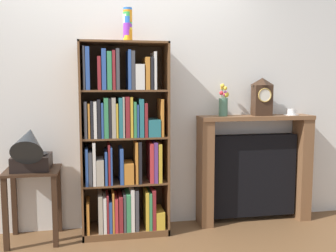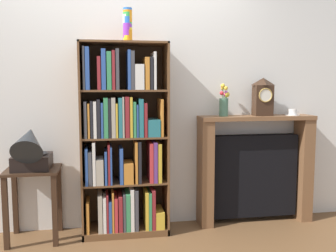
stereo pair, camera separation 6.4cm
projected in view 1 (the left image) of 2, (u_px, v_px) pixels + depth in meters
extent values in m
cube|color=brown|center=(126.00, 236.00, 3.52)|extent=(7.97, 6.40, 0.02)
cube|color=silver|center=(148.00, 94.00, 3.69)|extent=(4.97, 0.08, 2.60)
cube|color=brown|center=(82.00, 141.00, 3.41)|extent=(0.02, 0.36, 1.76)
cube|color=brown|center=(166.00, 139.00, 3.55)|extent=(0.02, 0.36, 1.76)
cube|color=#4C311C|center=(123.00, 137.00, 3.65)|extent=(0.79, 0.01, 1.76)
cube|color=brown|center=(123.00, 43.00, 3.38)|extent=(0.79, 0.36, 0.02)
cube|color=brown|center=(126.00, 229.00, 3.58)|extent=(0.79, 0.36, 0.06)
cube|color=orange|center=(88.00, 215.00, 3.46)|extent=(0.02, 0.26, 0.28)
cube|color=#B2A893|center=(100.00, 210.00, 3.50)|extent=(0.04, 0.31, 0.34)
cube|color=white|center=(105.00, 212.00, 3.48)|extent=(0.03, 0.25, 0.32)
cube|color=maroon|center=(108.00, 211.00, 3.48)|extent=(0.02, 0.24, 0.34)
cube|color=#2D519E|center=(110.00, 213.00, 3.50)|extent=(0.02, 0.27, 0.29)
cube|color=orange|center=(113.00, 209.00, 3.50)|extent=(0.02, 0.27, 0.36)
cube|color=#C63338|center=(116.00, 211.00, 3.51)|extent=(0.03, 0.29, 0.31)
cube|color=maroon|center=(120.00, 210.00, 3.53)|extent=(0.04, 0.31, 0.32)
cube|color=#424247|center=(124.00, 210.00, 3.50)|extent=(0.02, 0.24, 0.34)
cube|color=#388E56|center=(127.00, 209.00, 3.53)|extent=(0.04, 0.29, 0.34)
cube|color=white|center=(132.00, 207.00, 3.53)|extent=(0.03, 0.28, 0.39)
cube|color=#424247|center=(136.00, 207.00, 3.55)|extent=(0.03, 0.30, 0.38)
cube|color=gold|center=(146.00, 208.00, 3.54)|extent=(0.03, 0.24, 0.35)
cube|color=#388E56|center=(149.00, 208.00, 3.57)|extent=(0.03, 0.28, 0.34)
cube|color=maroon|center=(152.00, 207.00, 3.57)|extent=(0.03, 0.27, 0.37)
cube|color=gold|center=(159.00, 217.00, 3.59)|extent=(0.08, 0.26, 0.16)
cube|color=brown|center=(125.00, 181.00, 3.52)|extent=(0.75, 0.34, 0.02)
cube|color=#2D519E|center=(87.00, 165.00, 3.42)|extent=(0.02, 0.29, 0.33)
cube|color=#424247|center=(91.00, 167.00, 3.40)|extent=(0.03, 0.25, 0.30)
cube|color=white|center=(94.00, 162.00, 3.43)|extent=(0.03, 0.29, 0.38)
cube|color=#B2A893|center=(100.00, 171.00, 3.42)|extent=(0.07, 0.24, 0.23)
cube|color=#2D519E|center=(106.00, 166.00, 3.45)|extent=(0.02, 0.29, 0.30)
cube|color=maroon|center=(109.00, 162.00, 3.46)|extent=(0.02, 0.30, 0.36)
cube|color=#2D519E|center=(111.00, 164.00, 3.44)|extent=(0.02, 0.26, 0.34)
cube|color=#2D519E|center=(121.00, 165.00, 3.46)|extent=(0.03, 0.27, 0.32)
cube|color=orange|center=(128.00, 172.00, 3.47)|extent=(0.09, 0.23, 0.19)
cube|color=orange|center=(136.00, 161.00, 3.47)|extent=(0.02, 0.24, 0.38)
cube|color=black|center=(139.00, 161.00, 3.50)|extent=(0.03, 0.28, 0.38)
cube|color=#C63338|center=(150.00, 161.00, 3.52)|extent=(0.03, 0.28, 0.36)
cube|color=#663884|center=(154.00, 161.00, 3.52)|extent=(0.03, 0.26, 0.37)
cube|color=gold|center=(158.00, 161.00, 3.53)|extent=(0.03, 0.28, 0.35)
cube|color=brown|center=(124.00, 137.00, 3.48)|extent=(0.75, 0.34, 0.02)
cube|color=#424247|center=(86.00, 119.00, 3.38)|extent=(0.02, 0.30, 0.32)
cube|color=orange|center=(89.00, 120.00, 3.37)|extent=(0.02, 0.28, 0.30)
cube|color=black|center=(92.00, 119.00, 3.36)|extent=(0.02, 0.25, 0.33)
cube|color=white|center=(95.00, 119.00, 3.37)|extent=(0.03, 0.26, 0.32)
cube|color=black|center=(99.00, 118.00, 3.40)|extent=(0.03, 0.30, 0.34)
cube|color=#2D519E|center=(102.00, 120.00, 3.38)|extent=(0.02, 0.25, 0.31)
cube|color=#388E56|center=(106.00, 117.00, 3.40)|extent=(0.04, 0.28, 0.35)
cube|color=black|center=(109.00, 117.00, 3.41)|extent=(0.02, 0.29, 0.35)
cube|color=#B2A893|center=(113.00, 117.00, 3.40)|extent=(0.03, 0.26, 0.35)
cube|color=gold|center=(116.00, 120.00, 3.42)|extent=(0.02, 0.29, 0.30)
cube|color=teal|center=(120.00, 117.00, 3.44)|extent=(0.03, 0.31, 0.35)
cube|color=#B2A893|center=(123.00, 116.00, 3.42)|extent=(0.02, 0.28, 0.36)
cube|color=maroon|center=(127.00, 116.00, 3.42)|extent=(0.04, 0.25, 0.36)
cube|color=gold|center=(130.00, 116.00, 3.44)|extent=(0.02, 0.29, 0.36)
cube|color=#388E56|center=(134.00, 119.00, 3.44)|extent=(0.02, 0.27, 0.32)
cube|color=#2D519E|center=(137.00, 120.00, 3.45)|extent=(0.02, 0.28, 0.29)
cube|color=teal|center=(140.00, 117.00, 3.47)|extent=(0.04, 0.30, 0.34)
cube|color=maroon|center=(144.00, 119.00, 3.48)|extent=(0.03, 0.31, 0.30)
cube|color=teal|center=(153.00, 127.00, 3.46)|extent=(0.11, 0.23, 0.15)
cube|color=orange|center=(161.00, 117.00, 3.48)|extent=(0.02, 0.25, 0.34)
cube|color=brown|center=(124.00, 91.00, 3.43)|extent=(0.75, 0.34, 0.02)
cube|color=#424247|center=(84.00, 68.00, 3.30)|extent=(0.02, 0.26, 0.37)
cube|color=#2D519E|center=(88.00, 69.00, 3.30)|extent=(0.03, 0.24, 0.37)
cube|color=maroon|center=(99.00, 73.00, 3.34)|extent=(0.03, 0.28, 0.29)
cube|color=#2D519E|center=(104.00, 70.00, 3.34)|extent=(0.04, 0.26, 0.35)
cube|color=#388E56|center=(109.00, 71.00, 3.35)|extent=(0.04, 0.27, 0.33)
cube|color=maroon|center=(113.00, 71.00, 3.35)|extent=(0.03, 0.25, 0.34)
cube|color=#424247|center=(117.00, 70.00, 3.38)|extent=(0.03, 0.30, 0.35)
cube|color=#2D519E|center=(128.00, 70.00, 3.39)|extent=(0.02, 0.28, 0.34)
cube|color=#424247|center=(132.00, 71.00, 3.40)|extent=(0.03, 0.28, 0.34)
cube|color=white|center=(139.00, 77.00, 3.38)|extent=(0.08, 0.22, 0.22)
cube|color=orange|center=(146.00, 74.00, 3.43)|extent=(0.04, 0.30, 0.28)
cube|color=black|center=(150.00, 74.00, 3.44)|extent=(0.03, 0.31, 0.29)
cube|color=white|center=(154.00, 71.00, 3.41)|extent=(0.02, 0.24, 0.33)
cylinder|color=orange|center=(128.00, 36.00, 3.36)|extent=(0.08, 0.08, 0.11)
cylinder|color=yellow|center=(128.00, 34.00, 3.36)|extent=(0.08, 0.08, 0.11)
cylinder|color=purple|center=(128.00, 32.00, 3.36)|extent=(0.08, 0.08, 0.11)
cylinder|color=purple|center=(128.00, 29.00, 3.35)|extent=(0.08, 0.08, 0.11)
cylinder|color=red|center=(128.00, 27.00, 3.36)|extent=(0.08, 0.08, 0.11)
cylinder|color=blue|center=(128.00, 25.00, 3.35)|extent=(0.08, 0.08, 0.11)
cylinder|color=blue|center=(128.00, 23.00, 3.35)|extent=(0.08, 0.08, 0.11)
cylinder|color=white|center=(127.00, 21.00, 3.35)|extent=(0.08, 0.08, 0.11)
cylinder|color=green|center=(128.00, 18.00, 3.35)|extent=(0.08, 0.08, 0.11)
cylinder|color=orange|center=(128.00, 16.00, 3.34)|extent=(0.08, 0.08, 0.11)
cylinder|color=blue|center=(128.00, 14.00, 3.34)|extent=(0.08, 0.08, 0.11)
cube|color=#382316|center=(32.00, 171.00, 3.33)|extent=(0.46, 0.42, 0.02)
cube|color=#382316|center=(5.00, 214.00, 3.15)|extent=(0.04, 0.04, 0.63)
cube|color=#382316|center=(55.00, 211.00, 3.23)|extent=(0.04, 0.04, 0.63)
cube|color=#382316|center=(14.00, 201.00, 3.50)|extent=(0.04, 0.04, 0.63)
cube|color=#382316|center=(59.00, 199.00, 3.57)|extent=(0.04, 0.04, 0.63)
cube|color=black|center=(32.00, 162.00, 3.32)|extent=(0.32, 0.31, 0.13)
cylinder|color=black|center=(32.00, 154.00, 3.31)|extent=(0.27, 0.27, 0.01)
cylinder|color=#1E2328|center=(31.00, 153.00, 3.26)|extent=(0.03, 0.03, 0.06)
cone|color=#1E2328|center=(29.00, 141.00, 3.18)|extent=(0.26, 0.39, 0.38)
cube|color=brown|center=(256.00, 118.00, 3.76)|extent=(1.16, 0.25, 0.04)
cube|color=brown|center=(205.00, 173.00, 3.72)|extent=(0.12, 0.23, 1.04)
cube|color=brown|center=(302.00, 169.00, 3.92)|extent=(0.12, 0.23, 1.04)
cube|color=black|center=(253.00, 175.00, 3.86)|extent=(0.88, 0.13, 0.83)
cube|color=#382316|center=(262.00, 100.00, 3.75)|extent=(0.18, 0.12, 0.30)
pyramid|color=#382316|center=(262.00, 81.00, 3.73)|extent=(0.18, 0.12, 0.07)
cylinder|color=silver|center=(265.00, 95.00, 3.68)|extent=(0.13, 0.01, 0.13)
torus|color=#B79347|center=(265.00, 95.00, 3.68)|extent=(0.14, 0.01, 0.14)
cylinder|color=#4C7A60|center=(223.00, 107.00, 3.68)|extent=(0.09, 0.09, 0.18)
cylinder|color=#4C753D|center=(224.00, 105.00, 3.69)|extent=(0.03, 0.05, 0.19)
sphere|color=#EA4275|center=(224.00, 95.00, 3.70)|extent=(0.03, 0.03, 0.03)
cylinder|color=#4C753D|center=(224.00, 104.00, 3.69)|extent=(0.05, 0.05, 0.21)
sphere|color=#B24CB7|center=(226.00, 93.00, 3.71)|extent=(0.04, 0.04, 0.04)
cylinder|color=#4C753D|center=(222.00, 101.00, 3.68)|extent=(0.01, 0.02, 0.26)
sphere|color=yellow|center=(222.00, 88.00, 3.67)|extent=(0.03, 0.03, 0.03)
cylinder|color=#4C753D|center=(225.00, 105.00, 3.71)|extent=(0.04, 0.03, 0.20)
sphere|color=yellow|center=(226.00, 94.00, 3.71)|extent=(0.06, 0.06, 0.06)
cylinder|color=#4C753D|center=(223.00, 104.00, 3.66)|extent=(0.04, 0.03, 0.21)
sphere|color=red|center=(221.00, 93.00, 3.63)|extent=(0.04, 0.04, 0.04)
cylinder|color=#4C753D|center=(225.00, 101.00, 3.71)|extent=(0.03, 0.06, 0.26)
sphere|color=yellow|center=(225.00, 88.00, 3.72)|extent=(0.04, 0.04, 0.04)
cylinder|color=#4C753D|center=(223.00, 100.00, 3.66)|extent=(0.03, 0.02, 0.28)
sphere|color=yellow|center=(222.00, 86.00, 3.65)|extent=(0.04, 0.04, 0.04)
cylinder|color=white|center=(291.00, 115.00, 3.83)|extent=(0.15, 0.15, 0.01)
cylinder|color=white|center=(291.00, 112.00, 3.82)|extent=(0.08, 0.08, 0.06)
torus|color=white|center=(296.00, 111.00, 3.83)|extent=(0.04, 0.01, 0.04)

